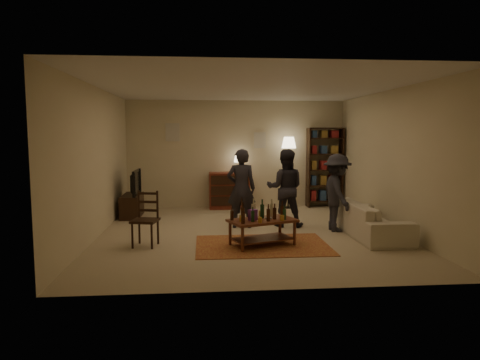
{
  "coord_description": "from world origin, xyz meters",
  "views": [
    {
      "loc": [
        -0.84,
        -7.87,
        1.85
      ],
      "look_at": [
        -0.15,
        0.1,
        0.99
      ],
      "focal_mm": 32.0,
      "sensor_mm": 36.0,
      "label": 1
    }
  ],
  "objects": [
    {
      "name": "person_by_sofa",
      "position": [
        1.7,
        0.02,
        0.74
      ],
      "size": [
        0.58,
        0.97,
        1.48
      ],
      "primitive_type": "imported",
      "rotation": [
        0.0,
        0.0,
        1.6
      ],
      "color": "#27282F",
      "rests_on": "ground"
    },
    {
      "name": "sofa",
      "position": [
        2.2,
        -0.4,
        0.3
      ],
      "size": [
        0.81,
        2.08,
        0.61
      ],
      "primitive_type": "imported",
      "rotation": [
        0.0,
        0.0,
        1.57
      ],
      "color": "beige",
      "rests_on": "ground"
    },
    {
      "name": "floor_lamp",
      "position": [
        1.29,
        2.65,
        1.52
      ],
      "size": [
        0.36,
        0.36,
        1.79
      ],
      "color": "black",
      "rests_on": "ground"
    },
    {
      "name": "coffee_table",
      "position": [
        0.11,
        -0.95,
        0.4
      ],
      "size": [
        1.22,
        0.93,
        0.78
      ],
      "rotation": [
        0.0,
        0.0,
        0.36
      ],
      "color": "brown",
      "rests_on": "ground"
    },
    {
      "name": "tv_stand",
      "position": [
        -2.44,
        1.8,
        0.38
      ],
      "size": [
        0.4,
        1.0,
        1.06
      ],
      "color": "black",
      "rests_on": "ground"
    },
    {
      "name": "floor",
      "position": [
        0.0,
        0.0,
        0.0
      ],
      "size": [
        6.0,
        6.0,
        0.0
      ],
      "primitive_type": "plane",
      "color": "#C6B793",
      "rests_on": "ground"
    },
    {
      "name": "room_shell",
      "position": [
        -0.65,
        2.98,
        1.81
      ],
      "size": [
        6.0,
        6.0,
        6.0
      ],
      "color": "beige",
      "rests_on": "ground"
    },
    {
      "name": "bookshelf",
      "position": [
        2.25,
        2.78,
        1.03
      ],
      "size": [
        0.9,
        0.34,
        2.02
      ],
      "color": "black",
      "rests_on": "ground"
    },
    {
      "name": "person_left",
      "position": [
        -0.1,
        0.48,
        0.78
      ],
      "size": [
        0.59,
        0.4,
        1.57
      ],
      "primitive_type": "imported",
      "rotation": [
        0.0,
        0.0,
        3.09
      ],
      "color": "#23232A",
      "rests_on": "ground"
    },
    {
      "name": "rug",
      "position": [
        0.13,
        -0.95,
        0.01
      ],
      "size": [
        2.2,
        1.5,
        0.01
      ],
      "primitive_type": "cube",
      "color": "maroon",
      "rests_on": "ground"
    },
    {
      "name": "person_right",
      "position": [
        0.79,
        0.52,
        0.78
      ],
      "size": [
        0.86,
        0.73,
        1.55
      ],
      "primitive_type": "imported",
      "rotation": [
        0.0,
        0.0,
        2.94
      ],
      "color": "#25242B",
      "rests_on": "ground"
    },
    {
      "name": "dresser",
      "position": [
        -0.19,
        2.71,
        0.48
      ],
      "size": [
        1.0,
        0.5,
        1.36
      ],
      "color": "brown",
      "rests_on": "ground"
    },
    {
      "name": "dining_chair",
      "position": [
        -1.8,
        -0.77,
        0.49
      ],
      "size": [
        0.48,
        0.48,
        0.93
      ],
      "rotation": [
        0.0,
        0.0,
        -0.21
      ],
      "color": "black",
      "rests_on": "ground"
    }
  ]
}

